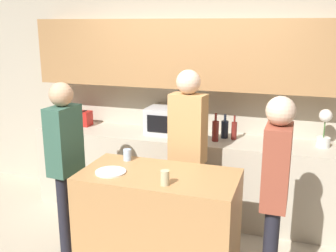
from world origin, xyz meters
TOP-DOWN VIEW (x-y plane):
  - back_wall at (0.00, 1.66)m, footprint 6.40×0.40m
  - back_counter at (0.00, 1.39)m, footprint 3.60×0.62m
  - kitchen_island at (0.08, 0.19)m, footprint 1.33×0.69m
  - microwave at (-0.24, 1.46)m, footprint 0.52×0.39m
  - toaster at (-1.41, 1.46)m, footprint 0.26×0.16m
  - potted_plant at (1.42, 1.46)m, footprint 0.14×0.14m
  - bottle_0 at (0.32, 1.32)m, footprint 0.07×0.07m
  - bottle_1 at (0.40, 1.47)m, footprint 0.08×0.08m
  - bottle_2 at (0.50, 1.44)m, footprint 0.06×0.06m
  - plate_on_island at (-0.31, 0.08)m, footprint 0.26×0.26m
  - cup_0 at (-0.31, 0.41)m, footprint 0.07×0.07m
  - cup_1 at (0.20, -0.02)m, footprint 0.07×0.07m
  - person_left at (-0.87, 0.26)m, footprint 0.22×0.35m
  - person_center at (0.16, 0.79)m, footprint 0.36×0.23m
  - person_right at (1.02, 0.17)m, footprint 0.22×0.34m

SIDE VIEW (x-z plane):
  - back_counter at x=0.00m, z-range 0.00..0.92m
  - kitchen_island at x=0.08m, z-range 0.00..0.93m
  - plate_on_island at x=-0.31m, z-range 0.93..0.95m
  - person_right at x=1.02m, z-range 0.16..1.80m
  - person_left at x=-0.87m, z-range 0.16..1.80m
  - cup_0 at x=-0.31m, z-range 0.93..1.04m
  - cup_1 at x=0.20m, z-range 0.93..1.05m
  - toaster at x=-1.41m, z-range 0.92..1.10m
  - bottle_1 at x=0.40m, z-range 0.89..1.16m
  - bottle_2 at x=0.50m, z-range 0.89..1.16m
  - bottle_0 at x=0.32m, z-range 0.88..1.19m
  - person_center at x=0.16m, z-range 0.17..1.91m
  - microwave at x=-0.24m, z-range 0.92..1.22m
  - potted_plant at x=1.42m, z-range 0.92..1.31m
  - back_wall at x=0.00m, z-range 0.19..2.89m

